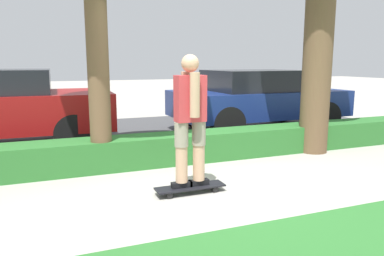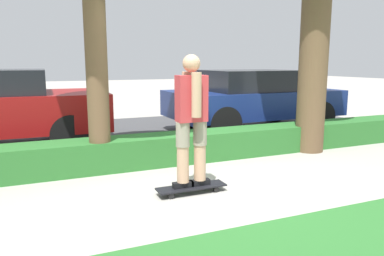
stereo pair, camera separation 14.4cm
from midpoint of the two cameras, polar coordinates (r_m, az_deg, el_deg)
The scene contains 6 objects.
ground_plane at distance 4.85m, azimuth 3.56°, elevation -9.69°, with size 60.00×60.00×0.00m, color #ADA89E.
street_asphalt at distance 8.69m, azimuth -8.95°, elevation -0.91°, with size 12.68×5.00×0.01m.
hedge_row at distance 6.20m, azimuth -3.06°, elevation -3.04°, with size 12.68×0.60×0.47m.
skateboard at distance 4.78m, azimuth -0.96°, elevation -9.04°, with size 0.89×0.24×0.09m.
skater_person at distance 4.56m, azimuth -0.99°, elevation 1.56°, with size 0.49×0.42×1.64m.
parked_car_middle at distance 9.12m, azimuth 8.73°, elevation 4.54°, with size 4.10×2.02×1.44m.
Camera 2 is at (-2.13, -4.05, 1.64)m, focal length 35.00 mm.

